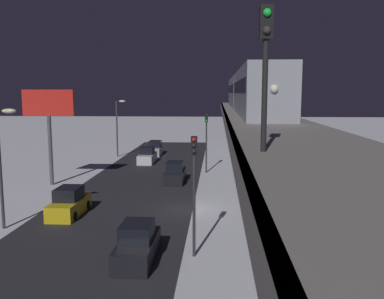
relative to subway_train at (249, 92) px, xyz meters
The scene contains 15 objects.
ground_plane 15.16m from the subway_train, 64.31° to the left, with size 240.00×240.00×0.00m, color white.
avenue_asphalt 17.52m from the subway_train, 47.36° to the left, with size 11.00×83.03×0.01m, color #28282D.
elevated_railway 11.50m from the subway_train, 89.53° to the left, with size 5.00×83.03×6.95m.
subway_train is the anchor object (origin of this frame).
rail_signal 29.08m from the subway_train, 86.65° to the left, with size 0.36×0.41×4.00m.
sedan_yellow 20.29m from the subway_train, 43.76° to the left, with size 1.91×4.57×1.97m.
sedan_white 16.85m from the subway_train, 38.16° to the right, with size 1.80×4.61×1.97m.
sedan_black 23.14m from the subway_train, 70.96° to the left, with size 1.80×4.52×1.97m.
sedan_black_2 10.77m from the subway_train, 13.57° to the left, with size 1.80×4.49×1.97m.
sedan_silver 21.11m from the subway_train, 53.30° to the right, with size 1.80×4.72×1.97m.
traffic_light_near 20.83m from the subway_train, 78.10° to the left, with size 0.32×0.44×6.40m.
traffic_light_mid 6.95m from the subway_train, 37.32° to the right, with size 0.32×0.44×6.40m.
commercial_billboard 19.02m from the subway_train, 11.23° to the left, with size 4.80×0.36×8.90m.
street_lamp_near 23.34m from the subway_train, 44.67° to the left, with size 1.35×0.44×7.65m.
street_lamp_far 21.77m from the subway_train, 40.19° to the right, with size 1.35×0.44×7.65m.
Camera 1 is at (-2.37, 29.41, 8.59)m, focal length 38.28 mm.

